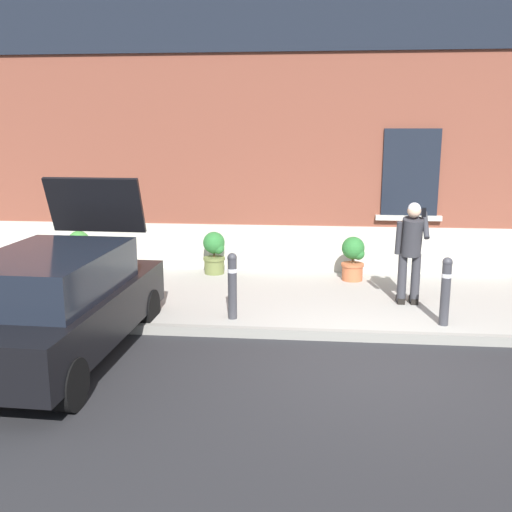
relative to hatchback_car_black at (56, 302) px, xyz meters
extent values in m
plane|color=#232326|center=(4.22, 0.14, -0.80)|extent=(80.00, 80.00, 0.00)
cube|color=#99968E|center=(4.22, 2.94, -0.72)|extent=(24.00, 3.60, 0.15)
cube|color=gray|center=(4.22, 1.08, -0.72)|extent=(24.00, 0.12, 0.15)
cube|color=brown|center=(4.22, 5.44, 2.95)|extent=(24.00, 1.40, 7.50)
cube|color=#BCB7A8|center=(4.22, 4.72, -0.25)|extent=(24.00, 0.08, 1.10)
cube|color=black|center=(5.27, 4.71, 1.40)|extent=(1.10, 0.06, 1.70)
cube|color=#BCB7A8|center=(5.27, 4.68, 0.50)|extent=(1.30, 0.12, 0.10)
cube|color=black|center=(4.22, 4.71, 4.40)|extent=(16.80, 0.06, 1.40)
cube|color=black|center=(0.00, 0.02, -0.18)|extent=(1.88, 4.06, 0.64)
cube|color=black|center=(0.00, -0.13, 0.42)|extent=(1.62, 2.45, 0.56)
cube|color=black|center=(0.07, 2.03, -0.40)|extent=(1.66, 0.16, 0.20)
cube|color=yellow|center=(0.07, 2.03, -0.22)|extent=(0.52, 0.04, 0.12)
cube|color=#B21414|center=(-0.69, 2.05, 0.04)|extent=(0.16, 0.05, 0.18)
cube|color=#B21414|center=(0.82, 2.00, 0.04)|extent=(0.16, 0.05, 0.18)
cube|color=black|center=(0.04, 1.47, 1.10)|extent=(1.50, 0.41, 0.87)
cylinder|color=black|center=(0.75, -1.41, -0.50)|extent=(0.22, 0.61, 0.60)
cylinder|color=black|center=(-0.75, 1.44, -0.50)|extent=(0.22, 0.61, 0.60)
cylinder|color=black|center=(0.84, 1.39, -0.50)|extent=(0.22, 0.61, 0.60)
cylinder|color=#333338|center=(5.36, 1.49, -0.17)|extent=(0.14, 0.14, 0.95)
sphere|color=#333338|center=(5.36, 1.49, 0.32)|extent=(0.15, 0.15, 0.15)
cylinder|color=silver|center=(5.36, 1.49, 0.12)|extent=(0.15, 0.15, 0.06)
cylinder|color=#333338|center=(2.15, 1.49, -0.17)|extent=(0.14, 0.14, 0.95)
sphere|color=#333338|center=(2.15, 1.49, 0.32)|extent=(0.15, 0.15, 0.15)
cylinder|color=silver|center=(2.15, 1.49, 0.12)|extent=(0.15, 0.15, 0.06)
cylinder|color=#2D2D33|center=(4.88, 2.55, -0.20)|extent=(0.15, 0.15, 0.82)
cube|color=black|center=(4.88, 2.61, -0.60)|extent=(0.12, 0.28, 0.10)
cylinder|color=#2D2D33|center=(5.10, 2.55, -0.20)|extent=(0.15, 0.15, 0.82)
cube|color=black|center=(5.10, 2.61, -0.60)|extent=(0.12, 0.28, 0.10)
cylinder|color=#2D2D33|center=(4.99, 2.49, 0.51)|extent=(0.34, 0.46, 0.68)
sphere|color=tan|center=(4.99, 2.40, 0.95)|extent=(0.22, 0.22, 0.22)
sphere|color=silver|center=(4.99, 2.40, 0.98)|extent=(0.21, 0.21, 0.21)
cylinder|color=#2D2D33|center=(4.77, 2.44, 0.50)|extent=(0.09, 0.20, 0.57)
cylinder|color=#2D2D33|center=(5.19, 2.44, 0.72)|extent=(0.09, 0.41, 0.43)
cube|color=black|center=(5.14, 2.38, 0.93)|extent=(0.07, 0.02, 0.15)
cylinder|color=#2D2D30|center=(-1.38, 4.18, -0.48)|extent=(0.40, 0.40, 0.34)
cylinder|color=#2D2D30|center=(-1.38, 4.18, -0.34)|extent=(0.44, 0.44, 0.05)
cylinder|color=#47331E|center=(-1.38, 4.18, -0.19)|extent=(0.04, 0.04, 0.24)
sphere|color=#387F33|center=(-1.38, 4.18, -0.01)|extent=(0.44, 0.44, 0.44)
sphere|color=#387F33|center=(-1.28, 4.13, -0.11)|extent=(0.24, 0.24, 0.24)
cylinder|color=#606B38|center=(1.39, 4.33, -0.48)|extent=(0.40, 0.40, 0.34)
cylinder|color=#606B38|center=(1.39, 4.33, -0.34)|extent=(0.44, 0.44, 0.05)
cylinder|color=#47331E|center=(1.39, 4.33, -0.19)|extent=(0.04, 0.04, 0.24)
sphere|color=#286B2D|center=(1.39, 4.33, -0.01)|extent=(0.44, 0.44, 0.44)
sphere|color=#286B2D|center=(1.49, 4.28, -0.11)|extent=(0.24, 0.24, 0.24)
cylinder|color=#B25B38|center=(4.16, 4.05, -0.48)|extent=(0.40, 0.40, 0.34)
cylinder|color=#B25B38|center=(4.16, 4.05, -0.34)|extent=(0.44, 0.44, 0.05)
cylinder|color=#47331E|center=(4.16, 4.05, -0.19)|extent=(0.04, 0.04, 0.24)
sphere|color=#286B2D|center=(4.16, 4.05, -0.01)|extent=(0.44, 0.44, 0.44)
sphere|color=#286B2D|center=(4.26, 4.00, -0.11)|extent=(0.24, 0.24, 0.24)
camera|label=1|loc=(3.36, -7.18, 2.26)|focal=41.19mm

